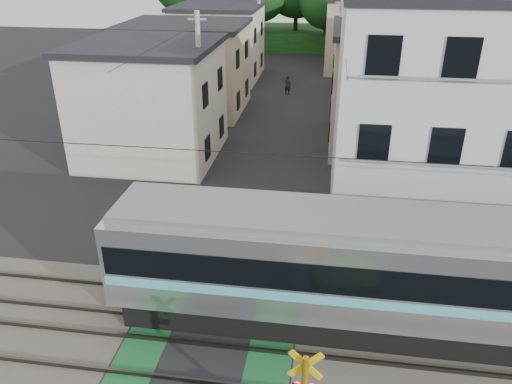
% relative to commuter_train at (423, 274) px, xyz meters
% --- Properties ---
extents(ground, '(120.00, 120.00, 0.00)m').
position_rel_commuter_train_xyz_m(ground, '(-6.21, -1.20, -2.06)').
color(ground, black).
extents(track_bed, '(120.00, 120.00, 0.14)m').
position_rel_commuter_train_xyz_m(track_bed, '(-6.21, -1.20, -2.02)').
color(track_bed, '#47423A').
rests_on(track_bed, ground).
extents(commuter_train, '(18.76, 2.96, 3.90)m').
position_rel_commuter_train_xyz_m(commuter_train, '(0.00, 0.00, 0.00)').
color(commuter_train, black).
rests_on(commuter_train, ground).
extents(crossing_signal_far, '(4.74, 0.65, 3.09)m').
position_rel_commuter_train_xyz_m(crossing_signal_far, '(-8.80, 2.45, -1.35)').
color(crossing_signal_far, yellow).
rests_on(crossing_signal_far, ground).
extents(apartment_block, '(10.20, 8.36, 9.30)m').
position_rel_commuter_train_xyz_m(apartment_block, '(2.29, 8.29, 2.59)').
color(apartment_block, silver).
rests_on(apartment_block, ground).
extents(houses_row, '(22.07, 31.35, 6.80)m').
position_rel_commuter_train_xyz_m(houses_row, '(-5.96, 24.72, 1.18)').
color(houses_row, beige).
rests_on(houses_row, ground).
extents(catenary, '(60.00, 5.04, 7.00)m').
position_rel_commuter_train_xyz_m(catenary, '(-0.21, -1.17, 1.63)').
color(catenary, '#2D2D33').
rests_on(catenary, ground).
extents(utility_poles, '(7.90, 42.00, 8.00)m').
position_rel_commuter_train_xyz_m(utility_poles, '(-7.27, 21.81, 2.02)').
color(utility_poles, '#A5A5A0').
rests_on(utility_poles, ground).
extents(pedestrian, '(0.64, 0.51, 1.52)m').
position_rel_commuter_train_xyz_m(pedestrian, '(-6.43, 26.94, -1.30)').
color(pedestrian, black).
rests_on(pedestrian, ground).
extents(weed_patches, '(10.25, 8.80, 0.40)m').
position_rel_commuter_train_xyz_m(weed_patches, '(-4.46, -1.29, -1.88)').
color(weed_patches, '#2D5E1E').
rests_on(weed_patches, ground).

